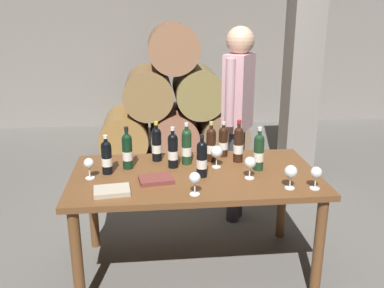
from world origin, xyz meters
TOP-DOWN VIEW (x-y plane):
  - ground_plane at (0.00, 0.00)m, footprint 14.00×14.00m
  - cellar_back_wall at (0.00, 4.20)m, footprint 10.00×0.24m
  - barrel_stack at (0.00, 2.60)m, footprint 1.86×0.90m
  - stone_pillar at (1.30, 1.60)m, footprint 0.32×0.32m
  - dining_table at (0.00, 0.00)m, footprint 1.70×0.90m
  - wine_bottle_0 at (0.15, 0.24)m, footprint 0.07×0.07m
  - wine_bottle_1 at (-0.04, 0.20)m, footprint 0.07×0.07m
  - wine_bottle_2 at (0.45, 0.03)m, footprint 0.07×0.07m
  - wine_bottle_3 at (0.04, -0.05)m, footprint 0.07×0.07m
  - wine_bottle_4 at (-0.60, 0.06)m, footprint 0.07×0.07m
  - wine_bottle_5 at (-0.46, 0.15)m, footprint 0.07×0.07m
  - wine_bottle_6 at (0.25, 0.34)m, footprint 0.07×0.07m
  - wine_bottle_7 at (-0.14, 0.14)m, footprint 0.07×0.07m
  - wine_bottle_8 at (-0.03, 0.32)m, footprint 0.07×0.07m
  - wine_bottle_9 at (0.34, 0.21)m, footprint 0.07×0.07m
  - wine_bottle_10 at (-0.25, 0.29)m, footprint 0.07×0.07m
  - wine_glass_0 at (0.36, -0.12)m, footprint 0.08×0.08m
  - wine_glass_1 at (-0.71, -0.01)m, footprint 0.07×0.07m
  - wine_glass_2 at (0.57, -0.31)m, footprint 0.08×0.08m
  - wine_glass_3 at (0.17, 0.10)m, footprint 0.09×0.09m
  - wine_glass_4 at (-0.04, -0.34)m, footprint 0.07×0.07m
  - wine_glass_5 at (0.73, -0.33)m, footprint 0.07×0.07m
  - tasting_notebook at (-0.55, -0.26)m, footprint 0.24×0.18m
  - leather_ledger at (-0.27, -0.11)m, footprint 0.24×0.19m
  - sommelier_presenting at (0.45, 0.75)m, footprint 0.32×0.44m

SIDE VIEW (x-z plane):
  - ground_plane at x=0.00m, z-range 0.00..0.00m
  - barrel_stack at x=0.00m, z-range -0.18..1.51m
  - dining_table at x=0.00m, z-range 0.29..1.05m
  - tasting_notebook at x=-0.55m, z-range 0.76..0.79m
  - leather_ledger at x=-0.27m, z-range 0.76..0.79m
  - wine_glass_1 at x=-0.71m, z-range 0.79..0.93m
  - wine_glass_4 at x=-0.04m, z-range 0.79..0.94m
  - wine_glass_5 at x=0.73m, z-range 0.79..0.94m
  - wine_glass_0 at x=0.36m, z-range 0.79..0.94m
  - wine_glass_2 at x=0.57m, z-range 0.79..0.95m
  - wine_glass_3 at x=0.17m, z-range 0.79..0.95m
  - wine_bottle_6 at x=0.25m, z-range 0.74..1.02m
  - wine_bottle_4 at x=-0.60m, z-range 0.74..1.02m
  - wine_bottle_8 at x=-0.03m, z-range 0.74..1.02m
  - wine_bottle_3 at x=0.04m, z-range 0.74..1.04m
  - wine_bottle_7 at x=-0.14m, z-range 0.74..1.04m
  - wine_bottle_10 at x=-0.25m, z-range 0.74..1.04m
  - wine_bottle_0 at x=0.15m, z-range 0.74..1.04m
  - wine_bottle_5 at x=-0.46m, z-range 0.74..1.05m
  - wine_bottle_1 at x=-0.04m, z-range 0.74..1.05m
  - wine_bottle_2 at x=0.45m, z-range 0.74..1.05m
  - wine_bottle_9 at x=0.34m, z-range 0.74..1.06m
  - sommelier_presenting at x=0.45m, z-range 0.19..1.90m
  - stone_pillar at x=1.30m, z-range 0.00..2.60m
  - cellar_back_wall at x=0.00m, z-range 0.00..2.80m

